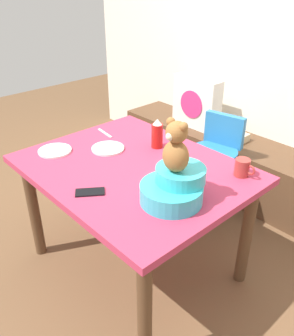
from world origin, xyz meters
name	(u,v)px	position (x,y,z in m)	size (l,w,h in m)	color
ground_plane	(136,264)	(0.00, 0.00, 0.00)	(8.00, 8.00, 0.00)	brown
back_wall	(289,32)	(0.00, 1.51, 1.30)	(4.40, 0.10, 2.60)	silver
window_bench	(248,171)	(0.00, 1.24, 0.23)	(2.60, 0.44, 0.46)	brown
pillow_floral_left	(197,103)	(-0.58, 1.22, 0.68)	(0.44, 0.15, 0.44)	white
book_stack	(235,136)	(-0.17, 1.24, 0.49)	(0.20, 0.14, 0.06)	#C0AD89
dining_table	(134,181)	(0.00, 0.00, 0.64)	(1.24, 0.98, 0.74)	#B73351
highchair	(214,154)	(-0.04, 0.80, 0.52)	(0.38, 0.49, 0.79)	#2672B2
infant_seat_teal	(174,187)	(0.38, -0.07, 0.81)	(0.30, 0.33, 0.16)	#33B7C5
teddy_bear	(176,148)	(0.38, -0.08, 1.02)	(0.13, 0.12, 0.25)	#996433
ketchup_bottle	(157,134)	(-0.09, 0.27, 0.83)	(0.07, 0.07, 0.18)	red
coffee_mug	(243,168)	(0.47, 0.36, 0.79)	(0.12, 0.08, 0.09)	#9E332D
dinner_plate_near	(55,151)	(-0.46, -0.23, 0.75)	(0.20, 0.20, 0.01)	white
dinner_plate_far	(108,148)	(-0.27, 0.02, 0.75)	(0.20, 0.20, 0.01)	white
cell_phone	(90,192)	(0.06, -0.34, 0.74)	(0.07, 0.14, 0.01)	black
table_fork	(105,133)	(-0.47, 0.15, 0.74)	(0.02, 0.17, 0.01)	silver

